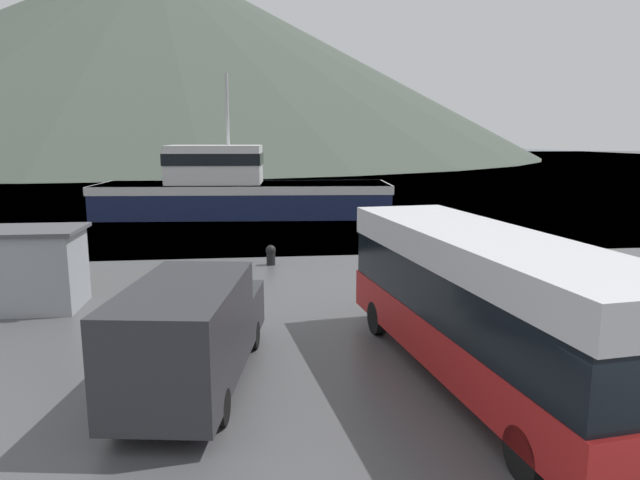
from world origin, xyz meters
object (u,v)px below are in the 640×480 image
at_px(tour_bus, 482,300).
at_px(dock_kiosk, 31,268).
at_px(delivery_van, 193,330).
at_px(fishing_boat, 238,190).

bearing_deg(tour_bus, dock_kiosk, 142.70).
distance_m(delivery_van, fishing_boat, 27.47).
relative_size(tour_bus, delivery_van, 1.55).
distance_m(fishing_boat, dock_kiosk, 21.86).
bearing_deg(fishing_boat, delivery_van, 3.57).
bearing_deg(delivery_van, tour_bus, 4.54).
height_order(delivery_van, dock_kiosk, dock_kiosk).
bearing_deg(dock_kiosk, tour_bus, -30.47).
bearing_deg(fishing_boat, dock_kiosk, -11.51).
bearing_deg(delivery_van, dock_kiosk, 139.98).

